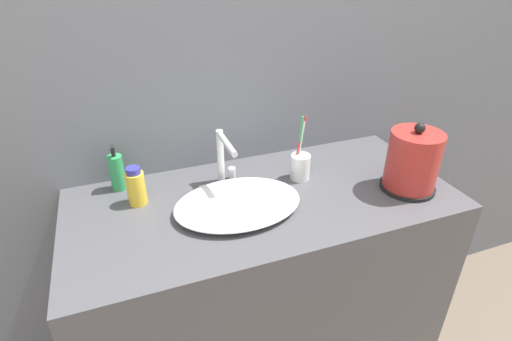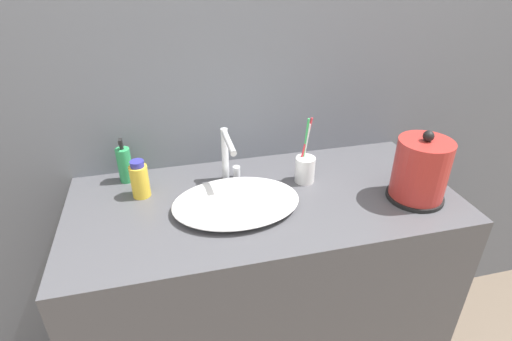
{
  "view_description": "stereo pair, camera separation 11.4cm",
  "coord_description": "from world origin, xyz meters",
  "px_view_note": "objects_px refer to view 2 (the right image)",
  "views": [
    {
      "loc": [
        -0.37,
        -0.66,
        1.53
      ],
      "look_at": [
        -0.03,
        0.27,
        0.97
      ],
      "focal_mm": 28.0,
      "sensor_mm": 36.0,
      "label": 1
    },
    {
      "loc": [
        -0.27,
        -0.7,
        1.53
      ],
      "look_at": [
        -0.03,
        0.27,
        0.97
      ],
      "focal_mm": 28.0,
      "sensor_mm": 36.0,
      "label": 2
    }
  ],
  "objects_px": {
    "toothbrush_cup": "(305,168)",
    "shampoo_bottle": "(140,180)",
    "electric_kettle": "(420,172)",
    "lotion_bottle": "(125,164)",
    "faucet": "(228,154)"
  },
  "relations": [
    {
      "from": "lotion_bottle",
      "to": "faucet",
      "type": "bearing_deg",
      "value": -15.77
    },
    {
      "from": "electric_kettle",
      "to": "toothbrush_cup",
      "type": "distance_m",
      "value": 0.34
    },
    {
      "from": "electric_kettle",
      "to": "toothbrush_cup",
      "type": "xyz_separation_m",
      "value": [
        -0.29,
        0.17,
        -0.04
      ]
    },
    {
      "from": "toothbrush_cup",
      "to": "faucet",
      "type": "bearing_deg",
      "value": 168.11
    },
    {
      "from": "toothbrush_cup",
      "to": "lotion_bottle",
      "type": "xyz_separation_m",
      "value": [
        -0.55,
        0.14,
        0.01
      ]
    },
    {
      "from": "toothbrush_cup",
      "to": "shampoo_bottle",
      "type": "bearing_deg",
      "value": 175.87
    },
    {
      "from": "faucet",
      "to": "toothbrush_cup",
      "type": "bearing_deg",
      "value": -11.89
    },
    {
      "from": "lotion_bottle",
      "to": "electric_kettle",
      "type": "bearing_deg",
      "value": -20.35
    },
    {
      "from": "faucet",
      "to": "electric_kettle",
      "type": "distance_m",
      "value": 0.57
    },
    {
      "from": "electric_kettle",
      "to": "lotion_bottle",
      "type": "distance_m",
      "value": 0.9
    },
    {
      "from": "faucet",
      "to": "shampoo_bottle",
      "type": "relative_size",
      "value": 1.49
    },
    {
      "from": "faucet",
      "to": "shampoo_bottle",
      "type": "distance_m",
      "value": 0.27
    },
    {
      "from": "electric_kettle",
      "to": "lotion_bottle",
      "type": "relative_size",
      "value": 1.47
    },
    {
      "from": "faucet",
      "to": "toothbrush_cup",
      "type": "height_order",
      "value": "toothbrush_cup"
    },
    {
      "from": "shampoo_bottle",
      "to": "toothbrush_cup",
      "type": "bearing_deg",
      "value": -4.13
    }
  ]
}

